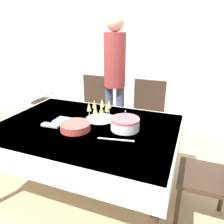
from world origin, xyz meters
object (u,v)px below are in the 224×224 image
object	(u,v)px
champagne_tray	(100,110)
gift_bag	(17,145)
person_standing	(115,70)
high_chair	(45,106)
dining_chair_far_left	(94,108)
dining_chair_right_end	(219,170)
plate_stack_main	(75,127)
birthday_cake	(125,124)
dining_chair_far_right	(146,115)

from	to	relation	value
champagne_tray	gift_bag	world-z (taller)	champagne_tray
person_standing	high_chair	world-z (taller)	person_standing
gift_bag	dining_chair_far_left	bearing A→B (deg)	38.71
champagne_tray	gift_bag	distance (m)	1.42
dining_chair_right_end	plate_stack_main	world-z (taller)	dining_chair_right_end
birthday_cake	person_standing	xyz separation A→B (m)	(-0.46, 0.96, 0.29)
dining_chair_right_end	champagne_tray	bearing A→B (deg)	169.86
dining_chair_right_end	champagne_tray	xyz separation A→B (m)	(-1.10, 0.20, 0.28)
high_chair	dining_chair_far_left	bearing A→B (deg)	2.99
dining_chair_far_left	champagne_tray	distance (m)	0.89
birthday_cake	gift_bag	distance (m)	1.69
person_standing	dining_chair_far_right	bearing A→B (deg)	-10.73
champagne_tray	birthday_cake	bearing A→B (deg)	-24.79
dining_chair_far_right	champagne_tray	bearing A→B (deg)	-113.24
champagne_tray	high_chair	bearing A→B (deg)	150.44
person_standing	high_chair	bearing A→B (deg)	-173.04
champagne_tray	dining_chair_far_right	bearing A→B (deg)	66.76
dining_chair_far_right	high_chair	xyz separation A→B (m)	(-1.53, -0.04, -0.05)
plate_stack_main	gift_bag	distance (m)	1.36
dining_chair_far_left	birthday_cake	world-z (taller)	dining_chair_far_left
birthday_cake	person_standing	bearing A→B (deg)	115.52
dining_chair_far_left	gift_bag	xyz separation A→B (m)	(-0.82, -0.66, -0.40)
champagne_tray	person_standing	bearing A→B (deg)	100.58
dining_chair_far_right	person_standing	bearing A→B (deg)	169.27
dining_chair_far_left	dining_chair_right_end	size ratio (longest dim) A/B	1.00
dining_chair_far_left	person_standing	distance (m)	0.61
dining_chair_far_right	plate_stack_main	xyz separation A→B (m)	(-0.42, -1.04, 0.22)
dining_chair_right_end	person_standing	bearing A→B (deg)	140.93
dining_chair_far_left	person_standing	xyz separation A→B (m)	(0.27, 0.09, 0.54)
dining_chair_far_left	dining_chair_far_right	xyz separation A→B (m)	(0.74, 0.00, 0.00)
person_standing	gift_bag	xyz separation A→B (m)	(-1.09, -0.75, -0.94)
dining_chair_right_end	plate_stack_main	xyz separation A→B (m)	(-1.20, -0.11, 0.22)
dining_chair_right_end	high_chair	bearing A→B (deg)	159.05
birthday_cake	champagne_tray	xyz separation A→B (m)	(-0.31, 0.14, 0.04)
dining_chair_far_right	gift_bag	world-z (taller)	dining_chair_far_right
person_standing	gift_bag	distance (m)	1.62
dining_chair_far_left	dining_chair_right_end	xyz separation A→B (m)	(1.52, -0.93, 0.00)
plate_stack_main	dining_chair_far_right	bearing A→B (deg)	68.16
high_chair	gift_bag	xyz separation A→B (m)	(-0.03, -0.62, -0.35)
high_chair	plate_stack_main	bearing A→B (deg)	-41.84
person_standing	gift_bag	world-z (taller)	person_standing
dining_chair_right_end	gift_bag	xyz separation A→B (m)	(-2.34, 0.27, -0.40)
gift_bag	dining_chair_right_end	bearing A→B (deg)	-6.50
dining_chair_right_end	birthday_cake	distance (m)	0.83
person_standing	champagne_tray	bearing A→B (deg)	-79.42
dining_chair_far_right	birthday_cake	distance (m)	0.90
dining_chair_far_right	gift_bag	distance (m)	1.74
dining_chair_far_right	person_standing	xyz separation A→B (m)	(-0.47, 0.09, 0.54)
dining_chair_right_end	birthday_cake	world-z (taller)	dining_chair_right_end
dining_chair_right_end	gift_bag	world-z (taller)	dining_chair_right_end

